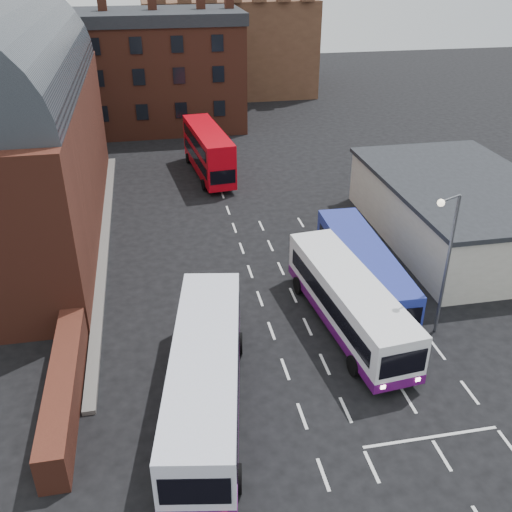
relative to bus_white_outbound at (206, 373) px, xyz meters
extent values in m
plane|color=black|center=(4.02, -0.50, -1.98)|extent=(180.00, 180.00, 0.00)
cube|color=#602B1E|center=(-11.48, 20.50, 3.02)|extent=(12.00, 28.00, 10.00)
cube|color=#602B1E|center=(-6.18, 1.50, -1.08)|extent=(1.20, 10.00, 1.80)
cube|color=beige|center=(19.02, 13.50, 0.02)|extent=(10.00, 16.00, 4.00)
cube|color=#282B30|center=(19.02, 13.50, 2.12)|extent=(10.40, 16.40, 0.30)
cube|color=brown|center=(-1.98, 45.50, 3.52)|extent=(22.00, 10.00, 11.00)
cube|color=brown|center=(10.02, 65.50, 4.02)|extent=(22.00, 22.00, 12.00)
cube|color=white|center=(0.00, 0.00, -0.02)|extent=(4.84, 12.58, 2.79)
cube|color=black|center=(0.00, 0.00, 0.14)|extent=(4.69, 11.41, 1.01)
cylinder|color=black|center=(-0.71, 4.09, -1.42)|extent=(0.50, 1.15, 1.12)
cylinder|color=black|center=(-2.12, -4.05, -1.42)|extent=(0.50, 1.15, 1.12)
cylinder|color=black|center=(2.04, 3.62, -1.42)|extent=(0.50, 1.15, 1.12)
cylinder|color=black|center=(0.64, -4.53, -1.42)|extent=(0.50, 1.15, 1.12)
cube|color=white|center=(8.06, 4.65, -0.18)|extent=(3.70, 11.53, 2.58)
cube|color=black|center=(8.06, 4.65, -0.02)|extent=(3.64, 10.34, 0.93)
cylinder|color=black|center=(9.70, 1.20, -1.46)|extent=(0.39, 1.05, 1.03)
cylinder|color=black|center=(8.94, 8.78, -1.46)|extent=(0.39, 1.05, 1.03)
cylinder|color=black|center=(7.14, 0.94, -1.46)|extent=(0.39, 1.05, 1.03)
cylinder|color=black|center=(6.37, 8.52, -1.46)|extent=(0.39, 1.05, 1.03)
cube|color=#233098|center=(10.02, 7.83, -0.22)|extent=(2.75, 11.09, 2.51)
cube|color=black|center=(10.02, 7.83, -0.07)|extent=(2.78, 9.90, 0.90)
cylinder|color=black|center=(11.20, 4.29, -1.48)|extent=(0.30, 1.01, 1.00)
cylinder|color=black|center=(11.36, 11.71, -1.48)|extent=(0.30, 1.01, 1.00)
cylinder|color=black|center=(8.69, 4.34, -1.48)|extent=(0.30, 1.01, 1.00)
cylinder|color=black|center=(8.85, 11.77, -1.48)|extent=(0.30, 1.01, 1.00)
cube|color=red|center=(3.48, 28.99, 0.35)|extent=(3.47, 10.64, 3.71)
cube|color=black|center=(3.48, 28.99, -0.17)|extent=(3.41, 9.46, 0.86)
cylinder|color=black|center=(5.02, 25.81, -1.50)|extent=(0.37, 0.97, 0.95)
cylinder|color=black|center=(4.27, 32.80, -1.50)|extent=(0.37, 0.97, 0.95)
cylinder|color=black|center=(2.65, 25.56, -1.50)|extent=(0.37, 0.97, 0.95)
cylinder|color=black|center=(1.91, 32.55, -1.50)|extent=(0.37, 0.97, 0.95)
cylinder|color=#56585D|center=(12.62, 3.44, 1.95)|extent=(0.16, 0.16, 7.85)
cylinder|color=#56585D|center=(12.00, 3.15, 5.87)|extent=(1.29, 0.67, 0.10)
sphere|color=#FFF2CC|center=(11.38, 2.87, 5.82)|extent=(0.35, 0.35, 0.35)
imported|color=maroon|center=(-2.18, -3.37, -1.23)|extent=(0.65, 0.57, 1.49)
imported|color=tan|center=(-0.85, -2.95, -1.07)|extent=(1.00, 0.85, 1.81)
camera|label=1|loc=(-1.45, -19.11, 16.23)|focal=40.00mm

